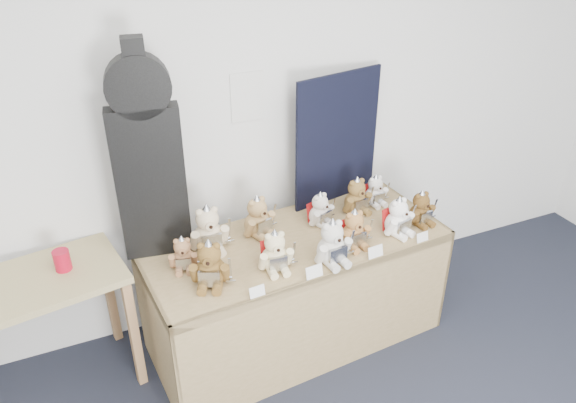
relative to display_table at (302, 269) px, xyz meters
name	(u,v)px	position (x,y,z in m)	size (l,w,h in m)	color
room_shell	(248,97)	(-0.11, 0.57, 0.91)	(6.00, 6.00, 6.00)	white
display_table	(302,269)	(0.00, 0.00, 0.00)	(1.86, 0.89, 0.75)	olive
side_table	(34,301)	(-1.48, 0.24, 0.07)	(1.02, 0.68, 0.79)	#9B8253
guitar_case	(148,156)	(-0.77, 0.30, 0.76)	(0.38, 0.16, 1.23)	black
navy_board	(337,139)	(0.45, 0.45, 0.59)	(0.65, 0.02, 0.86)	black
red_cup	(62,260)	(-1.30, 0.28, 0.26)	(0.09, 0.09, 0.12)	#B00B24
teddy_front_far_left	(210,266)	(-0.59, -0.12, 0.28)	(0.23, 0.23, 0.29)	brown
teddy_front_left	(275,253)	(-0.23, -0.13, 0.27)	(0.22, 0.19, 0.27)	beige
teddy_front_centre	(332,244)	(0.09, -0.20, 0.28)	(0.24, 0.20, 0.30)	beige
teddy_front_right	(354,230)	(0.28, -0.10, 0.26)	(0.21, 0.18, 0.26)	#A26F3D
teddy_front_far_right	(398,218)	(0.59, -0.10, 0.27)	(0.22, 0.20, 0.27)	white
teddy_front_end	(421,210)	(0.78, -0.06, 0.26)	(0.20, 0.17, 0.25)	brown
teddy_back_left	(209,231)	(-0.50, 0.20, 0.29)	(0.25, 0.20, 0.31)	beige
teddy_back_centre_left	(258,218)	(-0.18, 0.23, 0.27)	(0.24, 0.22, 0.28)	tan
teddy_back_centre_right	(320,211)	(0.21, 0.19, 0.26)	(0.20, 0.19, 0.24)	silver
teddy_back_right	(357,197)	(0.49, 0.23, 0.27)	(0.22, 0.18, 0.26)	brown
teddy_back_end	(375,192)	(0.65, 0.27, 0.25)	(0.19, 0.16, 0.23)	white
teddy_back_far_left	(183,255)	(-0.69, 0.08, 0.25)	(0.18, 0.16, 0.22)	#9C6D49
entry_card_a	(257,292)	(-0.41, -0.32, 0.19)	(0.08, 0.00, 0.06)	silver
entry_card_b	(314,272)	(-0.07, -0.29, 0.20)	(0.10, 0.00, 0.07)	silver
entry_card_c	(376,252)	(0.33, -0.26, 0.20)	(0.10, 0.00, 0.07)	silver
entry_card_d	(422,237)	(0.67, -0.24, 0.19)	(0.08, 0.00, 0.06)	silver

